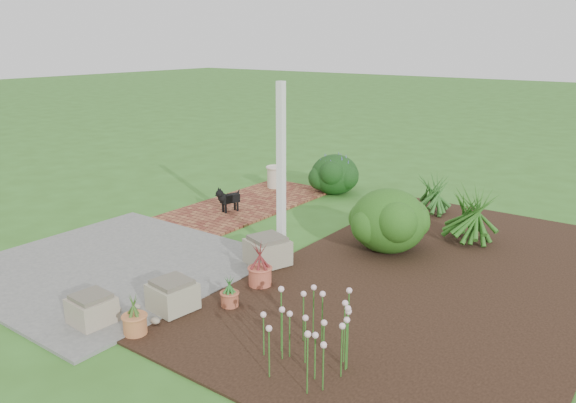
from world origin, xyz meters
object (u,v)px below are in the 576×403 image
Objects in this scene: stone_trough_near at (92,310)px; cream_ceramic_urn at (275,177)px; evergreen_shrub at (389,219)px; black_dog at (228,198)px.

stone_trough_near is 6.16m from cream_ceramic_urn.
evergreen_shrub is (3.56, -1.86, 0.25)m from cream_ceramic_urn.
cream_ceramic_urn is 4.03m from evergreen_shrub.
cream_ceramic_urn reaches higher than black_dog.
cream_ceramic_urn reaches higher than stone_trough_near.
evergreen_shrub reaches higher than cream_ceramic_urn.
evergreen_shrub is at bearing -27.62° from cream_ceramic_urn.
evergreen_shrub reaches higher than black_dog.
evergreen_shrub reaches higher than stone_trough_near.
cream_ceramic_urn is (-1.97, 5.84, 0.08)m from stone_trough_near.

